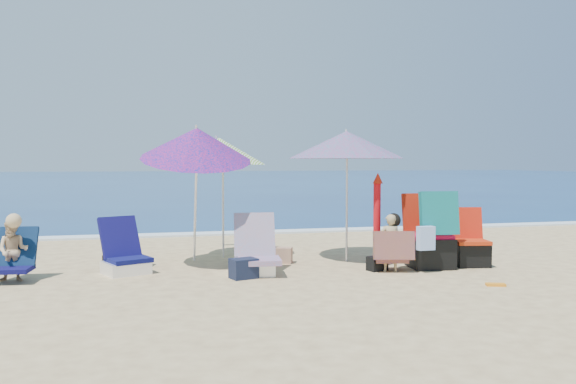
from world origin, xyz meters
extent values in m
plane|color=#D8BC84|center=(0.00, 0.00, 0.00)|extent=(120.00, 120.00, 0.00)
cube|color=navy|center=(0.00, 45.00, -0.05)|extent=(120.00, 80.00, 0.12)
cube|color=white|center=(0.00, 5.10, 0.02)|extent=(120.00, 0.50, 0.04)
cylinder|color=silver|center=(0.71, 1.32, 0.94)|extent=(0.04, 0.04, 1.87)
cone|color=#CE1B6A|center=(0.71, 1.34, 1.80)|extent=(1.99, 1.99, 0.42)
cylinder|color=white|center=(0.71, 1.37, 1.98)|extent=(0.03, 0.03, 0.11)
cylinder|color=silver|center=(-1.10, 2.11, 0.89)|extent=(0.04, 0.04, 1.78)
cone|color=#5A9F18|center=(-1.16, 2.04, 1.70)|extent=(1.86, 1.86, 0.42)
cylinder|color=white|center=(-1.22, 1.96, 1.89)|extent=(0.04, 0.04, 0.11)
cylinder|color=white|center=(-1.58, 1.57, 0.92)|extent=(0.06, 0.48, 1.80)
cone|color=#C11B69|center=(-1.58, 1.33, 1.80)|extent=(1.68, 1.74, 0.84)
cylinder|color=silver|center=(-1.59, 1.27, 2.00)|extent=(0.03, 0.06, 0.13)
cylinder|color=red|center=(0.95, 0.70, 0.62)|extent=(0.11, 0.11, 1.25)
cone|color=red|center=(0.96, 0.69, 1.30)|extent=(0.15, 0.15, 0.16)
cube|color=#0D104B|center=(-2.53, 1.07, 0.19)|extent=(0.68, 0.64, 0.06)
cube|color=#0E0D4A|center=(-2.66, 1.32, 0.48)|extent=(0.61, 0.50, 0.57)
cube|color=white|center=(-2.57, 1.07, 0.09)|extent=(0.70, 0.67, 0.17)
cube|color=#DA4D52|center=(-0.82, 0.49, 0.21)|extent=(0.63, 0.57, 0.07)
cube|color=#CF5449|center=(-0.82, 0.85, 0.51)|extent=(0.61, 0.40, 0.61)
cube|color=white|center=(-0.89, 0.63, 0.09)|extent=(0.65, 0.59, 0.18)
cube|color=red|center=(2.31, 0.44, 0.37)|extent=(0.56, 0.52, 0.05)
cube|color=red|center=(2.37, 0.67, 0.61)|extent=(0.50, 0.22, 0.49)
cube|color=black|center=(2.35, 0.49, 0.17)|extent=(0.54, 0.50, 0.35)
cube|color=#BE0D34|center=(1.67, 0.54, 0.46)|extent=(0.65, 0.59, 0.07)
cube|color=#A41E0B|center=(1.71, 0.78, 0.76)|extent=(0.62, 0.22, 0.61)
cube|color=black|center=(1.70, 0.50, 0.22)|extent=(0.63, 0.57, 0.44)
cube|color=#097870|center=(1.70, 0.25, 0.82)|extent=(0.56, 0.24, 0.62)
cube|color=#96B8F0|center=(1.43, 0.11, 0.49)|extent=(0.25, 0.13, 0.33)
imported|color=tan|center=(1.01, 0.36, 0.40)|extent=(0.33, 0.26, 0.81)
cube|color=#3C0E62|center=(1.05, 0.42, 0.16)|extent=(0.53, 0.49, 0.05)
cube|color=navy|center=(1.03, 0.29, 0.38)|extent=(0.59, 0.32, 0.41)
sphere|color=black|center=(1.08, 0.40, 0.72)|extent=(0.20, 0.20, 0.20)
imported|color=tan|center=(-3.96, 0.89, 0.39)|extent=(0.41, 0.34, 0.79)
cube|color=#0D0C44|center=(-3.97, 0.78, 0.17)|extent=(0.52, 0.47, 0.06)
cube|color=#0B2040|center=(-3.93, 1.01, 0.43)|extent=(0.50, 0.33, 0.51)
sphere|color=tan|center=(-3.94, 0.85, 0.78)|extent=(0.19, 0.19, 0.19)
cube|color=#161C31|center=(-1.05, 0.37, 0.13)|extent=(0.39, 0.33, 0.26)
cube|color=black|center=(-2.72, 1.39, 0.11)|extent=(0.37, 0.32, 0.23)
cube|color=tan|center=(-0.29, 1.39, 0.12)|extent=(0.33, 0.29, 0.24)
cube|color=#1B233C|center=(1.67, 0.56, 0.14)|extent=(0.42, 0.35, 0.28)
cube|color=black|center=(0.87, 0.47, 0.10)|extent=(0.30, 0.25, 0.20)
cube|color=orange|center=(1.90, -0.83, 0.02)|extent=(0.25, 0.17, 0.03)
camera|label=1|loc=(-2.30, -7.22, 1.54)|focal=36.67mm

